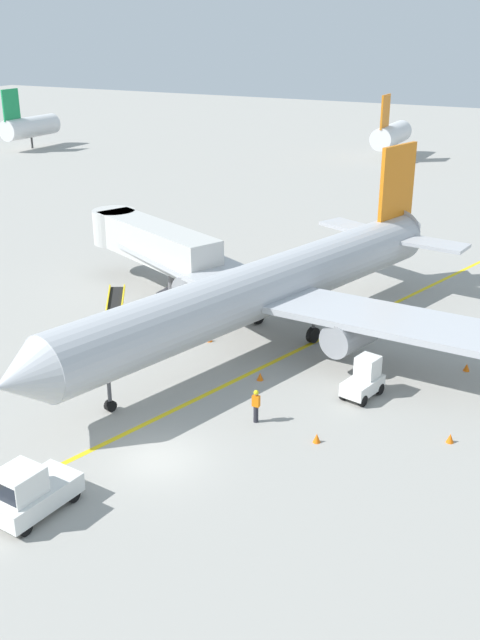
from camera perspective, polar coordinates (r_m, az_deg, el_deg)
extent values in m
plane|color=#9E9B93|center=(33.73, -6.24, -10.45)|extent=(300.00, 300.00, 0.00)
cube|color=yellow|center=(38.05, -3.99, -6.34)|extent=(21.11, 77.32, 0.01)
cylinder|color=#B2B5BA|center=(43.66, 1.82, 2.46)|extent=(10.99, 29.82, 3.30)
cone|color=#B2B5BA|center=(34.02, -16.41, -4.34)|extent=(3.75, 3.16, 3.23)
cone|color=#B2B5BA|center=(56.47, 12.87, 6.86)|extent=(3.76, 3.52, 3.14)
cube|color=#B2B5BA|center=(40.84, 11.17, 0.03)|extent=(13.22, 5.09, 0.36)
cylinder|color=gray|center=(41.24, 8.41, -1.06)|extent=(2.67, 3.58, 1.90)
cube|color=#B2B5BA|center=(49.72, -3.60, 4.39)|extent=(13.58, 9.84, 0.36)
cylinder|color=gray|center=(48.26, -3.07, 2.60)|extent=(2.67, 3.58, 1.90)
cube|color=orange|center=(53.63, 11.88, 10.18)|extent=(1.31, 3.94, 5.20)
cube|color=#B2B5BA|center=(52.70, 14.13, 5.69)|extent=(5.43, 2.82, 0.24)
cube|color=#B2B5BA|center=(55.67, 8.73, 6.95)|extent=(5.65, 4.06, 0.24)
cylinder|color=#4C4C51|center=(37.14, -9.96, -4.69)|extent=(0.20, 0.20, 3.12)
cylinder|color=black|center=(37.72, -9.83, -6.43)|extent=(0.48, 0.63, 0.56)
cylinder|color=#4C4C51|center=(44.50, 5.62, 0.15)|extent=(0.20, 0.20, 3.12)
cylinder|color=black|center=(44.91, 5.57, -1.13)|extent=(0.59, 1.02, 0.96)
cylinder|color=#4C4C51|center=(47.08, 1.36, 1.49)|extent=(0.20, 0.20, 3.12)
cylinder|color=black|center=(47.47, 1.35, 0.27)|extent=(0.59, 1.02, 0.96)
cube|color=black|center=(34.80, -13.69, -2.80)|extent=(2.97, 1.70, 0.60)
cube|color=beige|center=(52.41, -6.39, 5.84)|extent=(12.04, 7.19, 2.50)
cylinder|color=beige|center=(57.14, -9.52, 7.03)|extent=(3.20, 3.20, 2.50)
cylinder|color=#59595B|center=(51.69, -5.19, 2.84)|extent=(0.56, 0.56, 2.35)
cube|color=#333338|center=(52.00, -5.15, 1.88)|extent=(1.80, 1.40, 0.50)
cube|color=silver|center=(31.09, -15.36, -12.76)|extent=(2.25, 3.77, 0.80)
cube|color=silver|center=(30.24, -16.44, -11.79)|extent=(1.67, 1.76, 1.10)
cube|color=black|center=(29.85, -17.57, -12.42)|extent=(1.43, 0.22, 0.77)
cylinder|color=black|center=(30.16, -16.04, -14.98)|extent=(0.28, 0.62, 0.60)
cylinder|color=black|center=(31.48, -12.55, -12.86)|extent=(0.28, 0.62, 0.60)
cylinder|color=black|center=(32.50, -14.60, -11.86)|extent=(0.28, 0.62, 0.60)
cube|color=silver|center=(38.81, 9.29, -4.93)|extent=(1.77, 2.62, 0.70)
cube|color=silver|center=(38.75, 9.69, -3.52)|extent=(1.24, 1.27, 1.10)
cube|color=black|center=(39.16, 10.07, -3.26)|extent=(0.97, 0.28, 0.77)
cylinder|color=black|center=(39.86, 9.20, -4.73)|extent=(0.34, 0.63, 0.60)
cylinder|color=black|center=(39.39, 10.58, -5.17)|extent=(0.34, 0.63, 0.60)
cylinder|color=black|center=(38.56, 7.91, -5.61)|extent=(0.34, 0.63, 0.60)
cylinder|color=black|center=(38.07, 9.32, -6.08)|extent=(0.34, 0.63, 0.60)
cube|color=silver|center=(45.33, -9.59, -0.96)|extent=(3.20, 4.04, 0.60)
cylinder|color=black|center=(46.75, -10.15, -0.68)|extent=(0.49, 0.63, 0.60)
cylinder|color=black|center=(46.59, -8.60, -0.65)|extent=(0.49, 0.63, 0.60)
cylinder|color=black|center=(44.33, -10.58, -2.00)|extent=(0.49, 0.63, 0.60)
cylinder|color=black|center=(44.16, -8.94, -1.98)|extent=(0.49, 0.63, 0.60)
cube|color=black|center=(45.53, -9.58, 0.44)|extent=(3.27, 4.78, 1.76)
cube|color=yellow|center=(45.55, -10.15, 0.57)|extent=(2.57, 4.39, 1.84)
cube|color=yellow|center=(45.43, -9.02, 0.59)|extent=(2.57, 4.39, 1.84)
cylinder|color=#26262D|center=(36.14, 1.22, -7.16)|extent=(0.24, 0.24, 0.85)
cube|color=orange|center=(35.80, 1.23, -6.17)|extent=(0.36, 0.22, 0.56)
sphere|color=#9E7051|center=(35.62, 1.23, -5.62)|extent=(0.20, 0.20, 0.20)
sphere|color=yellow|center=(35.59, 1.23, -5.54)|extent=(0.24, 0.24, 0.24)
cone|color=orange|center=(40.22, 1.54, -4.30)|extent=(0.36, 0.36, 0.44)
cone|color=orange|center=(44.95, -2.34, -1.38)|extent=(0.36, 0.36, 0.44)
cone|color=orange|center=(43.06, 16.85, -3.46)|extent=(0.36, 0.36, 0.44)
cone|color=orange|center=(35.91, 15.69, -8.64)|extent=(0.36, 0.36, 0.44)
cone|color=orange|center=(34.79, 5.86, -8.92)|extent=(0.36, 0.36, 0.44)
cylinder|color=silver|center=(118.96, -15.65, 13.94)|extent=(3.00, 10.00, 3.00)
cylinder|color=#3F3F3F|center=(119.27, -15.54, 12.85)|extent=(0.30, 0.30, 1.60)
cube|color=#198C4C|center=(116.04, -17.03, 15.37)|extent=(0.24, 3.20, 4.40)
cylinder|color=silver|center=(108.57, 11.42, 13.61)|extent=(3.00, 10.00, 3.00)
cylinder|color=#3F3F3F|center=(108.91, 11.33, 12.41)|extent=(0.30, 0.30, 1.60)
cube|color=orange|center=(104.81, 10.99, 15.29)|extent=(0.24, 3.20, 4.40)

